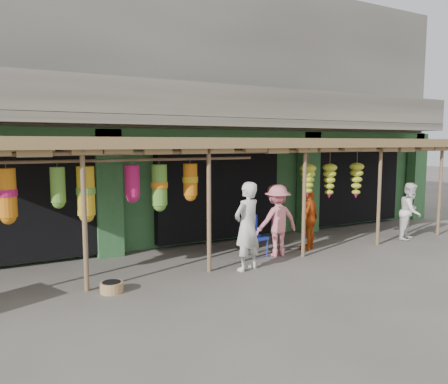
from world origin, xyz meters
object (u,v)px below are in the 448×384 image
person_right (411,211)px  person_vendor (309,219)px  person_shopper (277,220)px  blue_chair (253,234)px  person_front (247,226)px

person_right → person_vendor: size_ratio=1.04×
person_right → person_shopper: bearing=152.1°
blue_chair → person_shopper: person_shopper is taller
person_vendor → person_right: bearing=142.5°
person_right → person_front: bearing=159.9°
person_right → person_shopper: person_shopper is taller
person_vendor → person_shopper: 1.11m
blue_chair → person_right: person_right is taller
person_right → person_vendor: person_right is taller
person_front → person_right: (5.54, 0.31, -0.14)m
person_right → person_shopper: (-4.29, 0.35, 0.06)m
person_vendor → person_front: bearing=-10.3°
blue_chair → person_vendor: bearing=-13.1°
blue_chair → person_vendor: size_ratio=0.62×
person_right → person_vendor: bearing=148.2°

